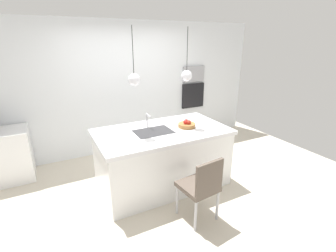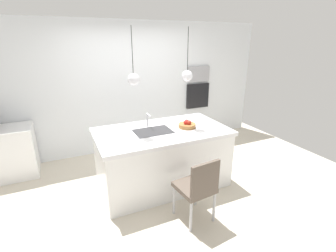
{
  "view_description": "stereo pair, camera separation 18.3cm",
  "coord_description": "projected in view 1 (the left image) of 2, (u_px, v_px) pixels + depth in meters",
  "views": [
    {
      "loc": [
        -1.53,
        -3.15,
        2.23
      ],
      "look_at": [
        0.1,
        0.0,
        0.98
      ],
      "focal_mm": 26.2,
      "sensor_mm": 36.0,
      "label": 1
    },
    {
      "loc": [
        -1.37,
        -3.23,
        2.23
      ],
      "look_at": [
        0.1,
        0.0,
        0.98
      ],
      "focal_mm": 26.2,
      "sensor_mm": 36.0,
      "label": 2
    }
  ],
  "objects": [
    {
      "name": "chair_near",
      "position": [
        201.0,
        185.0,
        3.06
      ],
      "size": [
        0.47,
        0.49,
        0.89
      ],
      "color": "brown",
      "rests_on": "ground"
    },
    {
      "name": "pendant_light_left",
      "position": [
        134.0,
        79.0,
        3.29
      ],
      "size": [
        0.17,
        0.17,
        0.77
      ],
      "color": "silver"
    },
    {
      "name": "sink_basin",
      "position": [
        153.0,
        132.0,
        3.67
      ],
      "size": [
        0.56,
        0.4,
        0.02
      ],
      "primitive_type": "cube",
      "color": "#2D2D30",
      "rests_on": "kitchen_island"
    },
    {
      "name": "oven",
      "position": [
        193.0,
        95.0,
        5.71
      ],
      "size": [
        0.56,
        0.08,
        0.56
      ],
      "primitive_type": "cube",
      "color": "black",
      "rests_on": "back_wall"
    },
    {
      "name": "fruit_bowl",
      "position": [
        187.0,
        124.0,
        3.85
      ],
      "size": [
        0.27,
        0.27,
        0.13
      ],
      "color": "#9E6B38",
      "rests_on": "kitchen_island"
    },
    {
      "name": "floor",
      "position": [
        163.0,
        183.0,
        4.04
      ],
      "size": [
        6.6,
        6.6,
        0.0
      ],
      "primitive_type": "plane",
      "color": "beige",
      "rests_on": "ground"
    },
    {
      "name": "pendant_light_right",
      "position": [
        187.0,
        76.0,
        3.65
      ],
      "size": [
        0.17,
        0.17,
        0.77
      ],
      "color": "silver"
    },
    {
      "name": "back_wall",
      "position": [
        126.0,
        88.0,
        4.99
      ],
      "size": [
        6.0,
        0.1,
        2.6
      ],
      "primitive_type": "cube",
      "color": "white",
      "rests_on": "ground"
    },
    {
      "name": "microwave",
      "position": [
        193.0,
        74.0,
        5.55
      ],
      "size": [
        0.54,
        0.08,
        0.34
      ],
      "primitive_type": "cube",
      "color": "#9E9EA3",
      "rests_on": "back_wall"
    },
    {
      "name": "kitchen_island",
      "position": [
        162.0,
        157.0,
        3.89
      ],
      "size": [
        2.01,
        1.12,
        0.93
      ],
      "color": "white",
      "rests_on": "ground"
    },
    {
      "name": "faucet",
      "position": [
        148.0,
        119.0,
        3.8
      ],
      "size": [
        0.02,
        0.17,
        0.22
      ],
      "color": "silver",
      "rests_on": "kitchen_island"
    }
  ]
}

